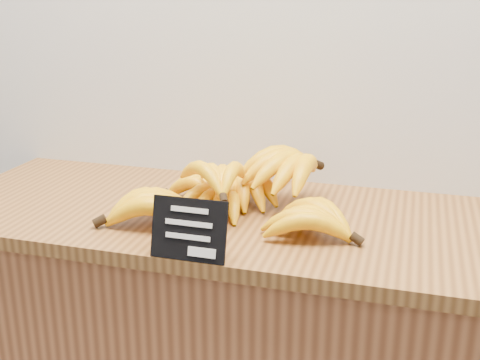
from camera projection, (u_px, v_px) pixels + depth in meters
The scene contains 3 objects.
counter_top at pixel (246, 219), 1.32m from camera, with size 1.40×0.54×0.03m, color brown.
chalkboard_sign at pixel (189, 230), 1.08m from camera, with size 0.14×0.01×0.11m, color black.
banana_pile at pixel (237, 192), 1.29m from camera, with size 0.54×0.39×0.13m.
Camera 1 is at (0.19, 1.56, 1.40)m, focal length 45.00 mm.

